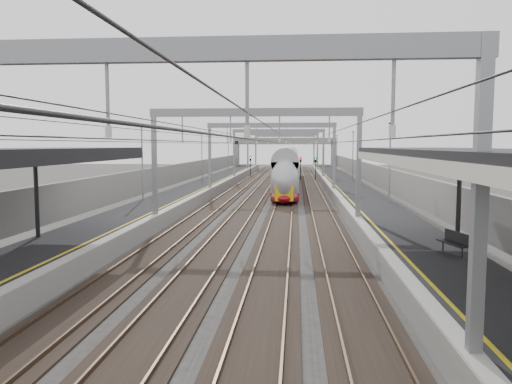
% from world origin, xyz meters
% --- Properties ---
extents(platform_left, '(4.00, 120.00, 1.00)m').
position_xyz_m(platform_left, '(-8.00, 45.00, 0.50)').
color(platform_left, black).
rests_on(platform_left, ground).
extents(platform_right, '(4.00, 120.00, 1.00)m').
position_xyz_m(platform_right, '(8.00, 45.00, 0.50)').
color(platform_right, black).
rests_on(platform_right, ground).
extents(tracks, '(11.40, 140.00, 0.20)m').
position_xyz_m(tracks, '(0.00, 45.00, 0.05)').
color(tracks, black).
rests_on(tracks, ground).
extents(overhead_line, '(13.00, 140.00, 6.60)m').
position_xyz_m(overhead_line, '(0.00, 51.62, 6.14)').
color(overhead_line, gray).
rests_on(overhead_line, platform_left).
extents(overbridge, '(22.00, 2.20, 6.90)m').
position_xyz_m(overbridge, '(0.00, 100.00, 5.31)').
color(overbridge, gray).
rests_on(overbridge, ground).
extents(wall_left, '(0.30, 120.00, 3.20)m').
position_xyz_m(wall_left, '(-11.20, 45.00, 1.60)').
color(wall_left, gray).
rests_on(wall_left, ground).
extents(wall_right, '(0.30, 120.00, 3.20)m').
position_xyz_m(wall_right, '(11.20, 45.00, 1.60)').
color(wall_right, gray).
rests_on(wall_right, ground).
extents(train, '(2.57, 46.89, 4.07)m').
position_xyz_m(train, '(1.50, 56.23, 2.01)').
color(train, maroon).
rests_on(train, ground).
extents(bench, '(0.90, 1.80, 0.90)m').
position_xyz_m(bench, '(8.92, 11.82, 1.54)').
color(bench, black).
rests_on(bench, platform_right).
extents(signal_green, '(0.32, 0.32, 3.48)m').
position_xyz_m(signal_green, '(-5.20, 75.32, 2.42)').
color(signal_green, black).
rests_on(signal_green, ground).
extents(signal_red_near, '(0.32, 0.32, 3.48)m').
position_xyz_m(signal_red_near, '(3.20, 69.60, 2.42)').
color(signal_red_near, black).
rests_on(signal_red_near, ground).
extents(signal_red_far, '(0.32, 0.32, 3.48)m').
position_xyz_m(signal_red_far, '(5.40, 67.08, 2.42)').
color(signal_red_far, black).
rests_on(signal_red_far, ground).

